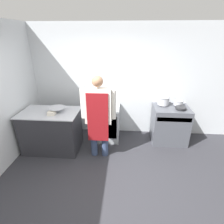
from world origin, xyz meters
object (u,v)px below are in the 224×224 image
at_px(saute_pan, 181,108).
at_px(stove, 169,124).
at_px(sauce_pot, 178,102).
at_px(stock_pot, 163,101).
at_px(person_cook, 98,113).
at_px(plastic_tub, 52,113).
at_px(fridge_unit, 107,123).
at_px(mixing_bowl, 57,110).

bearing_deg(saute_pan, stove, 144.96).
bearing_deg(sauce_pot, stove, -144.42).
bearing_deg(saute_pan, stock_pot, 146.31).
distance_m(person_cook, saute_pan, 1.87).
relative_size(plastic_tub, stock_pot, 0.54).
distance_m(fridge_unit, stock_pot, 1.45).
relative_size(stock_pot, sauce_pot, 1.22).
bearing_deg(mixing_bowl, plastic_tub, -110.47).
bearing_deg(plastic_tub, fridge_unit, 32.92).
distance_m(stock_pot, saute_pan, 0.42).
bearing_deg(mixing_bowl, stove, 11.63).
bearing_deg(saute_pan, sauce_pot, 90.00).
bearing_deg(sauce_pot, fridge_unit, -176.77).
relative_size(stock_pot, saute_pan, 1.12).
distance_m(fridge_unit, sauce_pot, 1.76).
bearing_deg(plastic_tub, stock_pot, 18.23).
distance_m(stock_pot, sauce_pot, 0.35).
xyz_separation_m(fridge_unit, stock_pot, (1.32, 0.09, 0.59)).
height_order(person_cook, saute_pan, person_cook).
distance_m(fridge_unit, mixing_bowl, 1.28).
relative_size(mixing_bowl, stock_pot, 1.39).
xyz_separation_m(stock_pot, sauce_pot, (0.35, 0.00, -0.04)).
bearing_deg(mixing_bowl, sauce_pot, 13.32).
xyz_separation_m(mixing_bowl, stock_pot, (2.34, 0.64, 0.04)).
relative_size(saute_pan, sauce_pot, 1.10).
xyz_separation_m(stove, saute_pan, (0.16, -0.11, 0.48)).
relative_size(plastic_tub, sauce_pot, 0.66).
xyz_separation_m(stove, stock_pot, (-0.18, 0.12, 0.56)).
relative_size(stove, saute_pan, 3.86).
distance_m(mixing_bowl, saute_pan, 2.72).
bearing_deg(person_cook, stock_pot, 30.22).
height_order(fridge_unit, person_cook, person_cook).
distance_m(fridge_unit, person_cook, 0.95).
relative_size(stove, mixing_bowl, 2.49).
bearing_deg(plastic_tub, sauce_pot, 16.06).
relative_size(mixing_bowl, sauce_pot, 1.70).
relative_size(person_cook, stock_pot, 6.67).
relative_size(stove, sauce_pot, 4.23).
distance_m(stove, fridge_unit, 1.51).
height_order(stock_pot, saute_pan, stock_pot).
bearing_deg(sauce_pot, stock_pot, -180.00).
bearing_deg(saute_pan, person_cook, -161.34).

